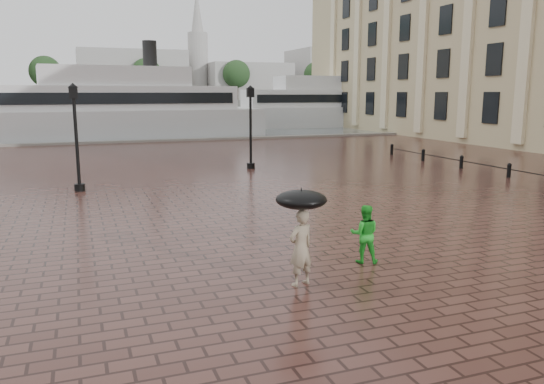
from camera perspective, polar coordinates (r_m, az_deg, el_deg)
The scene contains 13 objects.
ground at distance 15.60m, azimuth 3.02°, elevation -4.79°, with size 300.00×300.00×0.00m, color #3C201B.
harbour_water at distance 106.06m, azimuth -17.05°, elevation 7.95°, with size 240.00×240.00×0.00m, color #4E5A5E.
quay_edge at distance 46.38m, azimuth -12.73°, elevation 5.26°, with size 80.00×0.60×0.30m, color slate.
far_shore at distance 173.95m, azimuth -18.38°, elevation 9.08°, with size 300.00×60.00×2.00m, color #4C4C47.
distant_skyline at distance 172.59m, azimuth -1.88°, elevation 12.41°, with size 102.50×22.00×33.00m.
far_trees at distance 152.02m, azimuth -18.27°, elevation 12.12°, with size 188.00×8.00×13.50m.
bollard_row at distance 28.70m, azimuth 24.14°, elevation 2.21°, with size 0.22×21.22×0.73m.
street_lamps at distance 29.22m, azimuth -18.36°, elevation 6.54°, with size 15.44×12.44×4.40m.
adult_pedestrian at distance 11.53m, azimuth 3.11°, elevation -6.01°, with size 0.62×0.40×1.69m, color gray.
child_pedestrian at distance 13.27m, azimuth 9.92°, elevation -4.46°, with size 0.70×0.55×1.45m, color green.
ferry_near at distance 50.96m, azimuth -16.35°, elevation 8.54°, with size 27.34×8.61×8.83m.
ferry_far at distance 66.65m, azimuth 5.80°, elevation 9.19°, with size 25.60×6.84×8.34m.
umbrella at distance 11.28m, azimuth 3.16°, elevation -0.82°, with size 1.10×1.10×1.14m.
Camera 1 is at (-5.93, -13.82, 4.15)m, focal length 35.00 mm.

